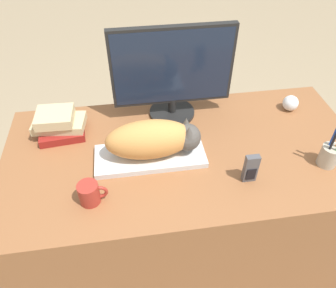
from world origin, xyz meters
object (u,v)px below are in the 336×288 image
Objects in this scene: keyboard at (150,156)px; book_stack at (59,124)px; cat at (155,139)px; monitor at (172,71)px; phone at (251,169)px; baseball at (291,103)px; coffee_mug at (90,193)px; pen_cup at (330,155)px.

book_stack reaches higher than keyboard.
monitor is (0.11, 0.27, 0.12)m from cat.
phone is at bearing -63.41° from monitor.
monitor is 0.59m from baseball.
phone is (-0.33, -0.39, 0.02)m from baseball.
phone is at bearing -25.16° from keyboard.
cat is at bearing -28.39° from book_stack.
keyboard is 4.25× the size of coffee_mug.
keyboard is at bearing -29.82° from book_stack.
monitor is 0.70m from pen_cup.
monitor is at bearing 175.24° from baseball.
keyboard is 2.03× the size of pen_cup.
coffee_mug is 0.91m from pen_cup.
cat is 1.61× the size of book_stack.
coffee_mug is 0.41m from book_stack.
monitor reaches higher than baseball.
baseball is (0.66, 0.23, -0.07)m from cat.
cat is 0.31m from coffee_mug.
baseball is at bearing 18.43° from keyboard.
coffee_mug is at bearing -177.03° from pen_cup.
coffee_mug is at bearing -144.55° from cat.
baseball is at bearing 24.00° from coffee_mug.
keyboard is 0.29m from coffee_mug.
book_stack reaches higher than coffee_mug.
keyboard is 0.39m from phone.
cat reaches higher than baseball.
pen_cup reaches higher than book_stack.
monitor is at bearing 51.51° from coffee_mug.
keyboard is 3.60× the size of phone.
monitor is 0.52m from phone.
cat reaches higher than coffee_mug.
monitor is 5.04× the size of coffee_mug.
pen_cup is at bearing -18.04° from book_stack.
coffee_mug is 1.00m from baseball.
pen_cup is at bearing -90.70° from baseball.
pen_cup is 1.10m from book_stack.
cat is 3.56× the size of coffee_mug.
cat is at bearing 35.45° from coffee_mug.
baseball is 0.59× the size of phone.
book_stack is at bearing 151.61° from cat.
monitor is 0.53m from book_stack.
phone is at bearing -27.58° from book_stack.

